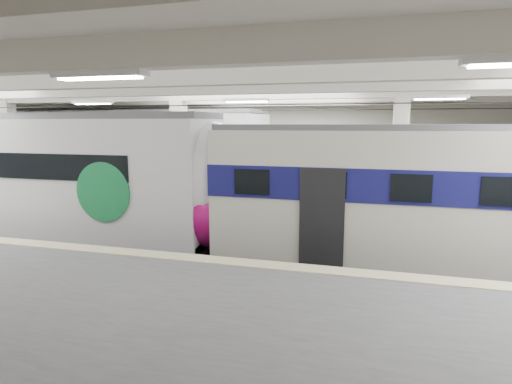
% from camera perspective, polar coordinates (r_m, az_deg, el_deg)
% --- Properties ---
extents(station_hall, '(36.00, 24.00, 5.75)m').
position_cam_1_polar(station_hall, '(11.14, -6.76, 4.27)').
color(station_hall, black).
rests_on(station_hall, ground).
extents(modern_emu, '(13.98, 2.89, 4.50)m').
position_cam_1_polar(modern_emu, '(15.66, -23.61, 1.19)').
color(modern_emu, silver).
rests_on(modern_emu, ground).
extents(older_rer, '(12.45, 2.75, 4.15)m').
position_cam_1_polar(older_rer, '(12.30, 23.83, -0.99)').
color(older_rer, beige).
rests_on(older_rer, ground).
extents(far_train, '(15.04, 3.53, 4.73)m').
position_cam_1_polar(far_train, '(21.35, -19.06, 4.03)').
color(far_train, silver).
rests_on(far_train, ground).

